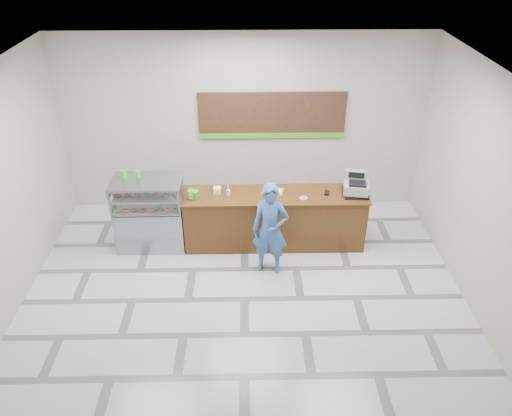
{
  "coord_description": "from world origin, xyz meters",
  "views": [
    {
      "loc": [
        0.06,
        -6.02,
        5.35
      ],
      "look_at": [
        0.2,
        0.9,
        1.15
      ],
      "focal_mm": 35.0,
      "sensor_mm": 36.0,
      "label": 1
    }
  ],
  "objects_px": {
    "serving_tray": "(273,191)",
    "sales_counter": "(275,219)",
    "cash_register": "(356,186)",
    "display_case": "(150,213)",
    "customer": "(270,229)"
  },
  "relations": [
    {
      "from": "sales_counter",
      "to": "customer",
      "type": "relative_size",
      "value": 2.0
    },
    {
      "from": "sales_counter",
      "to": "cash_register",
      "type": "bearing_deg",
      "value": -0.21
    },
    {
      "from": "sales_counter",
      "to": "serving_tray",
      "type": "relative_size",
      "value": 7.9
    },
    {
      "from": "sales_counter",
      "to": "cash_register",
      "type": "relative_size",
      "value": 6.48
    },
    {
      "from": "display_case",
      "to": "cash_register",
      "type": "relative_size",
      "value": 2.64
    },
    {
      "from": "display_case",
      "to": "cash_register",
      "type": "height_order",
      "value": "cash_register"
    },
    {
      "from": "sales_counter",
      "to": "cash_register",
      "type": "distance_m",
      "value": 1.55
    },
    {
      "from": "serving_tray",
      "to": "sales_counter",
      "type": "bearing_deg",
      "value": -57.41
    },
    {
      "from": "display_case",
      "to": "serving_tray",
      "type": "relative_size",
      "value": 3.22
    },
    {
      "from": "serving_tray",
      "to": "customer",
      "type": "bearing_deg",
      "value": -85.56
    },
    {
      "from": "sales_counter",
      "to": "serving_tray",
      "type": "height_order",
      "value": "serving_tray"
    },
    {
      "from": "cash_register",
      "to": "serving_tray",
      "type": "relative_size",
      "value": 1.22
    },
    {
      "from": "cash_register",
      "to": "customer",
      "type": "xyz_separation_m",
      "value": [
        -1.52,
        -0.78,
        -0.36
      ]
    },
    {
      "from": "sales_counter",
      "to": "cash_register",
      "type": "height_order",
      "value": "cash_register"
    },
    {
      "from": "cash_register",
      "to": "display_case",
      "type": "bearing_deg",
      "value": -170.18
    }
  ]
}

